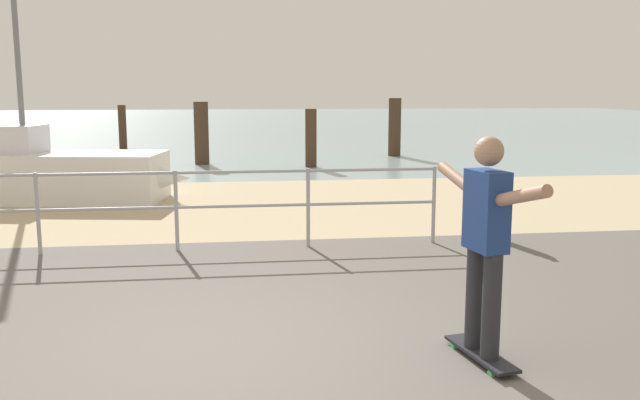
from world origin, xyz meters
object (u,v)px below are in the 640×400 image
object	(u,v)px
skateboarder	(485,233)
bollard_short	(498,216)
seagull	(499,185)
sailboat	(50,173)
skateboard	(480,354)

from	to	relation	value
skateboarder	bollard_short	xyz separation A→B (m)	(1.73, 4.00, -0.67)
bollard_short	seagull	world-z (taller)	seagull
sailboat	seagull	size ratio (longest dim) A/B	10.58
sailboat	skateboarder	bearing A→B (deg)	-57.92
sailboat	skateboard	distance (m)	9.72
skateboarder	seagull	world-z (taller)	skateboarder
seagull	skateboarder	bearing A→B (deg)	-113.26
skateboarder	bollard_short	bearing A→B (deg)	66.65
sailboat	bollard_short	size ratio (longest dim) A/B	7.41
sailboat	skateboard	size ratio (longest dim) A/B	6.25
bollard_short	seagull	size ratio (longest dim) A/B	1.43
sailboat	skateboard	bearing A→B (deg)	-57.92
skateboard	bollard_short	distance (m)	4.37
sailboat	skateboard	world-z (taller)	sailboat
skateboard	seagull	xyz separation A→B (m)	(1.73, 4.02, 0.70)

